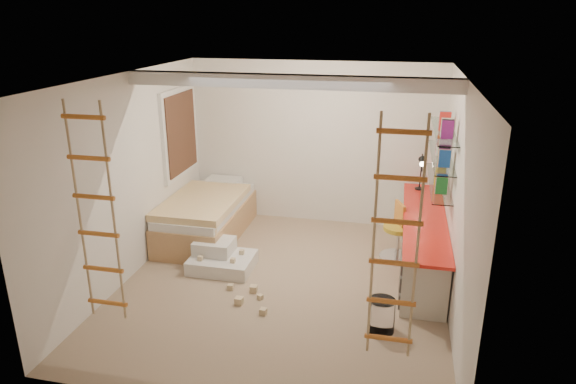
% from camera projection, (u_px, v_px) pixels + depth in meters
% --- Properties ---
extents(floor, '(4.50, 4.50, 0.00)m').
position_uv_depth(floor, '(283.00, 285.00, 6.54)').
color(floor, '#9D8065').
rests_on(floor, ground).
extents(ceiling_beam, '(4.00, 0.18, 0.16)m').
position_uv_depth(ceiling_beam, '(288.00, 81.00, 5.99)').
color(ceiling_beam, white).
rests_on(ceiling_beam, ceiling).
extents(window_frame, '(0.06, 1.15, 1.35)m').
position_uv_depth(window_frame, '(179.00, 133.00, 7.82)').
color(window_frame, white).
rests_on(window_frame, wall_left).
extents(window_blind, '(0.02, 1.00, 1.20)m').
position_uv_depth(window_blind, '(182.00, 133.00, 7.81)').
color(window_blind, '#4C2D1E').
rests_on(window_blind, window_frame).
extents(rope_ladder_left, '(0.41, 0.04, 2.13)m').
position_uv_depth(rope_ladder_left, '(96.00, 216.00, 4.71)').
color(rope_ladder_left, orange).
rests_on(rope_ladder_left, ceiling).
extents(rope_ladder_right, '(0.41, 0.04, 2.13)m').
position_uv_depth(rope_ladder_right, '(395.00, 243.00, 4.16)').
color(rope_ladder_right, '#BC6520').
rests_on(rope_ladder_right, ceiling).
extents(waste_bin, '(0.30, 0.30, 0.37)m').
position_uv_depth(waste_bin, '(381.00, 315.00, 5.55)').
color(waste_bin, white).
rests_on(waste_bin, floor).
extents(desk, '(0.56, 2.80, 0.75)m').
position_uv_depth(desk, '(422.00, 240.00, 6.85)').
color(desk, red).
rests_on(desk, floor).
extents(shelves, '(0.25, 1.80, 0.71)m').
position_uv_depth(shelves, '(441.00, 157.00, 6.71)').
color(shelves, white).
rests_on(shelves, wall_right).
extents(bed, '(1.02, 2.00, 0.69)m').
position_uv_depth(bed, '(207.00, 216.00, 7.87)').
color(bed, '#AD7F51').
rests_on(bed, floor).
extents(task_lamp, '(0.14, 0.36, 0.57)m').
position_uv_depth(task_lamp, '(422.00, 168.00, 7.50)').
color(task_lamp, black).
rests_on(task_lamp, desk).
extents(swivel_chair, '(0.63, 0.63, 0.82)m').
position_uv_depth(swivel_chair, '(398.00, 239.00, 7.13)').
color(swivel_chair, gold).
rests_on(swivel_chair, floor).
extents(play_platform, '(0.83, 0.65, 0.37)m').
position_uv_depth(play_platform, '(220.00, 258.00, 6.94)').
color(play_platform, silver).
rests_on(play_platform, floor).
extents(toy_blocks, '(1.14, 1.15, 0.64)m').
position_uv_depth(toy_blocks, '(231.00, 265.00, 6.55)').
color(toy_blocks, '#CCB284').
rests_on(toy_blocks, floor).
extents(books, '(0.14, 0.70, 0.92)m').
position_uv_depth(books, '(442.00, 150.00, 6.68)').
color(books, '#1E722D').
rests_on(books, shelves).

